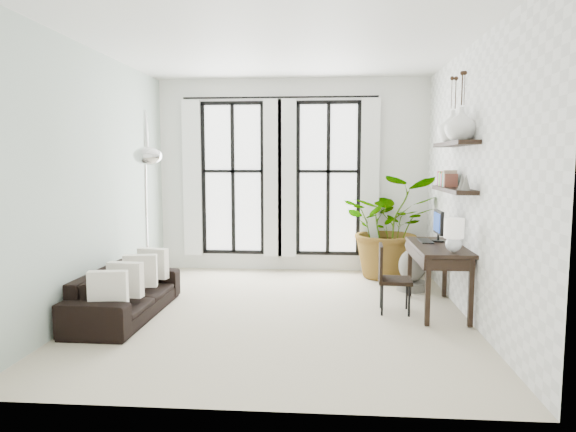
# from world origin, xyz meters

# --- Properties ---
(floor) EXTENTS (5.00, 5.00, 0.00)m
(floor) POSITION_xyz_m (0.00, 0.00, 0.00)
(floor) COLOR beige
(floor) RESTS_ON ground
(ceiling) EXTENTS (5.00, 5.00, 0.00)m
(ceiling) POSITION_xyz_m (0.00, 0.00, 3.20)
(ceiling) COLOR white
(ceiling) RESTS_ON wall_back
(wall_left) EXTENTS (0.00, 5.00, 5.00)m
(wall_left) POSITION_xyz_m (-2.25, 0.00, 1.60)
(wall_left) COLOR #A9BDB0
(wall_left) RESTS_ON floor
(wall_right) EXTENTS (0.00, 5.00, 5.00)m
(wall_right) POSITION_xyz_m (2.25, 0.00, 1.60)
(wall_right) COLOR white
(wall_right) RESTS_ON floor
(wall_back) EXTENTS (4.50, 0.00, 4.50)m
(wall_back) POSITION_xyz_m (0.00, 2.50, 1.60)
(wall_back) COLOR white
(wall_back) RESTS_ON floor
(windows) EXTENTS (3.26, 0.13, 2.65)m
(windows) POSITION_xyz_m (-0.20, 2.43, 1.56)
(windows) COLOR white
(windows) RESTS_ON wall_back
(wall_shelves) EXTENTS (0.25, 1.30, 0.60)m
(wall_shelves) POSITION_xyz_m (2.11, 0.27, 1.73)
(wall_shelves) COLOR black
(wall_shelves) RESTS_ON wall_right
(sofa) EXTENTS (0.78, 1.93, 0.56)m
(sofa) POSITION_xyz_m (-1.80, -0.29, 0.28)
(sofa) COLOR black
(sofa) RESTS_ON floor
(throw_pillows) EXTENTS (0.40, 1.52, 0.40)m
(throw_pillows) POSITION_xyz_m (-1.70, -0.29, 0.50)
(throw_pillows) COLOR white
(throw_pillows) RESTS_ON sofa
(plant) EXTENTS (1.47, 1.28, 1.63)m
(plant) POSITION_xyz_m (1.58, 2.05, 0.82)
(plant) COLOR #2D7228
(plant) RESTS_ON floor
(desk) EXTENTS (0.59, 1.39, 1.21)m
(desk) POSITION_xyz_m (1.94, 0.18, 0.76)
(desk) COLOR black
(desk) RESTS_ON floor
(desk_chair) EXTENTS (0.42, 0.42, 0.84)m
(desk_chair) POSITION_xyz_m (1.35, 0.12, 0.48)
(desk_chair) COLOR black
(desk_chair) RESTS_ON floor
(arc_lamp) EXTENTS (0.75, 1.34, 2.47)m
(arc_lamp) POSITION_xyz_m (-1.70, 0.25, 1.90)
(arc_lamp) COLOR silver
(arc_lamp) RESTS_ON floor
(buddha) EXTENTS (0.42, 0.42, 0.76)m
(buddha) POSITION_xyz_m (1.81, 1.23, 0.32)
(buddha) COLOR slate
(buddha) RESTS_ON floor
(vase_a) EXTENTS (0.37, 0.37, 0.38)m
(vase_a) POSITION_xyz_m (2.11, -0.02, 2.27)
(vase_a) COLOR white
(vase_a) RESTS_ON shelf_upper
(vase_b) EXTENTS (0.37, 0.37, 0.38)m
(vase_b) POSITION_xyz_m (2.11, 0.38, 2.27)
(vase_b) COLOR white
(vase_b) RESTS_ON shelf_upper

